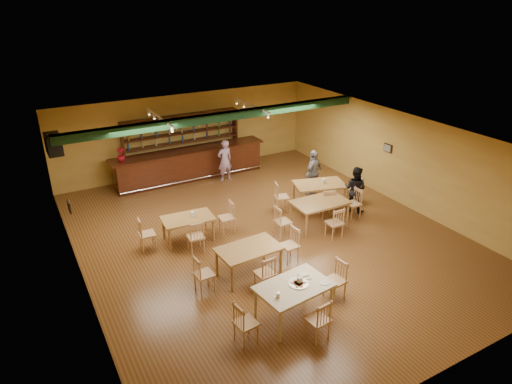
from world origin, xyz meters
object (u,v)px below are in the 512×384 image
dining_table_a (188,229)px  patron_bar (225,161)px  bar_counter (190,164)px  patron_right_a (355,189)px  dining_table_d (319,214)px  dining_table_b (319,195)px  dining_table_c (249,261)px  near_table (293,302)px

dining_table_a → patron_bar: size_ratio=0.90×
bar_counter → patron_right_a: bearing=-55.0°
dining_table_d → patron_right_a: bearing=12.5°
dining_table_b → patron_bar: bearing=133.0°
patron_right_a → patron_bar: bearing=4.0°
patron_bar → bar_counter: bearing=-42.5°
dining_table_a → dining_table_c: dining_table_c is taller
patron_right_a → dining_table_b: bearing=18.5°
dining_table_c → dining_table_d: size_ratio=0.95×
dining_table_c → patron_bar: bearing=67.0°
bar_counter → patron_bar: patron_bar is taller
dining_table_a → patron_bar: patron_bar is taller
dining_table_d → patron_bar: patron_bar is taller
patron_right_a → dining_table_d: bearing=74.6°
dining_table_b → dining_table_a: bearing=-163.5°
dining_table_c → near_table: 1.89m
near_table → patron_right_a: bearing=30.3°
dining_table_c → patron_right_a: patron_right_a is taller
dining_table_b → bar_counter: bearing=139.5°
dining_table_a → near_table: size_ratio=0.91×
patron_bar → dining_table_c: bearing=65.3°
dining_table_b → patron_right_a: size_ratio=1.08×
bar_counter → dining_table_c: (-1.08, -6.63, -0.18)m
dining_table_d → patron_right_a: 1.67m
dining_table_b → dining_table_d: size_ratio=0.98×
dining_table_a → dining_table_b: size_ratio=0.88×
bar_counter → dining_table_c: bar_counter is taller
bar_counter → dining_table_d: (1.96, -5.41, -0.16)m
dining_table_b → dining_table_c: size_ratio=1.04×
bar_counter → near_table: (-1.03, -8.52, -0.15)m
dining_table_a → dining_table_b: bearing=4.5°
near_table → patron_bar: (2.08, 7.69, 0.36)m
dining_table_b → near_table: 5.67m
dining_table_b → dining_table_c: dining_table_b is taller
dining_table_c → patron_right_a: size_ratio=1.04×
dining_table_b → dining_table_d: bearing=-109.1°
bar_counter → patron_right_a: patron_right_a is taller
dining_table_b → patron_right_a: bearing=-28.3°
dining_table_d → patron_right_a: (1.60, 0.32, 0.34)m
dining_table_a → dining_table_b: 4.51m
dining_table_d → near_table: size_ratio=1.05×
near_table → patron_right_a: (4.59, 3.42, 0.33)m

